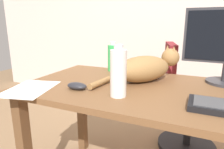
# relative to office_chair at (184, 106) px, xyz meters

# --- Properties ---
(back_wall) EXTENTS (6.00, 0.04, 2.60)m
(back_wall) POSITION_rel_office_chair_xyz_m (-0.07, 0.90, 0.91)
(back_wall) COLOR beige
(back_wall) RESTS_ON ground_plane
(desk) EXTENTS (1.52, 0.72, 0.72)m
(desk) POSITION_rel_office_chair_xyz_m (-0.07, -0.66, 0.24)
(desk) COLOR brown
(desk) RESTS_ON ground_plane
(office_chair) EXTENTS (0.49, 0.48, 0.90)m
(office_chair) POSITION_rel_office_chair_xyz_m (0.00, 0.00, 0.00)
(office_chair) COLOR black
(office_chair) RESTS_ON ground_plane
(cat) EXTENTS (0.40, 0.50, 0.20)m
(cat) POSITION_rel_office_chair_xyz_m (-0.20, -0.54, 0.42)
(cat) COLOR olive
(cat) RESTS_ON desk
(computer_mouse) EXTENTS (0.11, 0.06, 0.04)m
(computer_mouse) POSITION_rel_office_chair_xyz_m (-0.48, -0.84, 0.36)
(computer_mouse) COLOR #232328
(computer_mouse) RESTS_ON desk
(paper_sheet) EXTENTS (0.28, 0.34, 0.00)m
(paper_sheet) POSITION_rel_office_chair_xyz_m (-0.71, -0.93, 0.34)
(paper_sheet) COLOR white
(paper_sheet) RESTS_ON desk
(water_bottle) EXTENTS (0.08, 0.08, 0.21)m
(water_bottle) POSITION_rel_office_chair_xyz_m (-0.48, -0.38, 0.43)
(water_bottle) COLOR green
(water_bottle) RESTS_ON desk
(spray_bottle) EXTENTS (0.08, 0.08, 0.24)m
(spray_bottle) POSITION_rel_office_chair_xyz_m (-0.25, -0.84, 0.45)
(spray_bottle) COLOR silver
(spray_bottle) RESTS_ON desk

